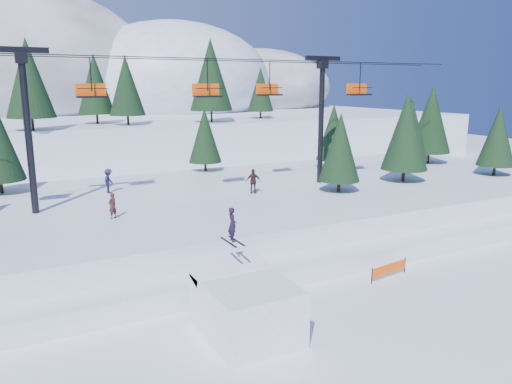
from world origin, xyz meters
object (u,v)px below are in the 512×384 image
jump_kicker (246,306)px  banner_far (366,255)px  banner_near (389,269)px  chairlift (181,102)px

jump_kicker → banner_far: 11.20m
banner_near → chairlift: bearing=115.4°
chairlift → banner_near: chairlift is taller
chairlift → banner_far: chairlift is taller
banner_near → jump_kicker: bearing=-168.8°
banner_far → chairlift: bearing=121.1°
jump_kicker → chairlift: size_ratio=0.12×
banner_near → banner_far: (0.39, 2.38, 0.00)m
jump_kicker → banner_near: size_ratio=1.87×
chairlift → banner_far: bearing=-58.9°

